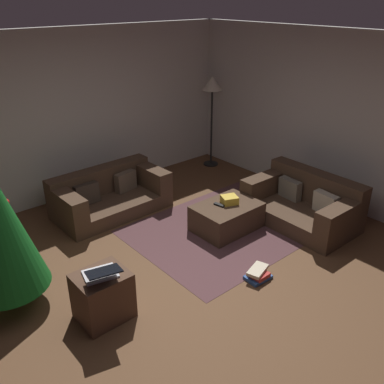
{
  "coord_description": "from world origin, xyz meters",
  "views": [
    {
      "loc": [
        -2.52,
        -2.94,
        3.04
      ],
      "look_at": [
        0.62,
        0.7,
        0.75
      ],
      "focal_mm": 39.34,
      "sensor_mm": 36.0,
      "label": 1
    }
  ],
  "objects": [
    {
      "name": "tv_remote",
      "position": [
        1.13,
        0.72,
        0.38
      ],
      "size": [
        0.08,
        0.17,
        0.02
      ],
      "primitive_type": "cube",
      "rotation": [
        0.0,
        0.0,
        0.17
      ],
      "color": "black",
      "rests_on": "ottoman"
    },
    {
      "name": "ground_plane",
      "position": [
        0.0,
        0.0,
        0.0
      ],
      "size": [
        6.4,
        6.4,
        0.0
      ],
      "primitive_type": "plane",
      "color": "brown"
    },
    {
      "name": "couch_right",
      "position": [
        2.24,
        0.1,
        0.27
      ],
      "size": [
        0.95,
        1.56,
        0.7
      ],
      "rotation": [
        0.0,
        0.0,
        1.55
      ],
      "color": "#473323",
      "rests_on": "ground_plane"
    },
    {
      "name": "side_table",
      "position": [
        -0.99,
        0.21,
        0.26
      ],
      "size": [
        0.52,
        0.44,
        0.52
      ],
      "primitive_type": "cube",
      "color": "#4C3323",
      "rests_on": "ground_plane"
    },
    {
      "name": "gift_box",
      "position": [
        1.29,
        0.68,
        0.43
      ],
      "size": [
        0.27,
        0.26,
        0.11
      ],
      "primitive_type": "cube",
      "rotation": [
        0.0,
        0.0,
        -0.4
      ],
      "color": "gold",
      "rests_on": "ottoman"
    },
    {
      "name": "rear_partition",
      "position": [
        0.0,
        3.14,
        1.3
      ],
      "size": [
        6.4,
        0.12,
        2.6
      ],
      "primitive_type": "cube",
      "color": "beige",
      "rests_on": "ground_plane"
    },
    {
      "name": "area_rug",
      "position": [
        1.23,
        0.67,
        0.0
      ],
      "size": [
        2.6,
        2.0,
        0.01
      ],
      "primitive_type": "cube",
      "color": "#4E3032",
      "rests_on": "ground_plane"
    },
    {
      "name": "corner_partition",
      "position": [
        3.14,
        0.0,
        1.3
      ],
      "size": [
        0.12,
        6.4,
        2.6
      ],
      "primitive_type": "cube",
      "color": "beige",
      "rests_on": "ground_plane"
    },
    {
      "name": "corner_lamp",
      "position": [
        2.74,
        2.61,
        1.43
      ],
      "size": [
        0.36,
        0.36,
        1.68
      ],
      "color": "black",
      "rests_on": "ground_plane"
    },
    {
      "name": "ottoman",
      "position": [
        1.23,
        0.67,
        0.19
      ],
      "size": [
        0.91,
        0.64,
        0.37
      ],
      "primitive_type": "cube",
      "color": "#473323",
      "rests_on": "ground_plane"
    },
    {
      "name": "book_stack",
      "position": [
        0.69,
        -0.4,
        0.06
      ],
      "size": [
        0.33,
        0.25,
        0.13
      ],
      "color": "#2D5193",
      "rests_on": "ground_plane"
    },
    {
      "name": "couch_left",
      "position": [
        0.26,
        2.23,
        0.26
      ],
      "size": [
        1.69,
        0.9,
        0.63
      ],
      "rotation": [
        0.0,
        0.0,
        3.16
      ],
      "color": "#473323",
      "rests_on": "ground_plane"
    },
    {
      "name": "laptop",
      "position": [
        -1.01,
        0.16,
        0.58
      ],
      "size": [
        0.41,
        0.47,
        0.18
      ],
      "color": "silver",
      "rests_on": "side_table"
    }
  ]
}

